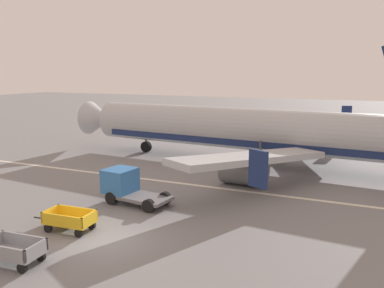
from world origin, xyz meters
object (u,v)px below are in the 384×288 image
at_px(baggage_cart_nearest, 13,250).
at_px(baggage_cart_second_in_row, 69,220).
at_px(airplane, 253,130).
at_px(service_truck_beside_carts, 126,185).

xyz_separation_m(baggage_cart_nearest, baggage_cart_second_in_row, (-0.26, 3.84, 0.00)).
bearing_deg(airplane, baggage_cart_nearest, -100.66).
height_order(baggage_cart_nearest, baggage_cart_second_in_row, same).
bearing_deg(service_truck_beside_carts, baggage_cart_nearest, -88.93).
bearing_deg(baggage_cart_second_in_row, airplane, 76.45).
bearing_deg(baggage_cart_nearest, baggage_cart_second_in_row, 93.89).
height_order(baggage_cart_second_in_row, service_truck_beside_carts, service_truck_beside_carts).
relative_size(airplane, baggage_cart_second_in_row, 10.49).
height_order(airplane, baggage_cart_second_in_row, airplane).
xyz_separation_m(airplane, service_truck_beside_carts, (-4.42, -13.54, -1.95)).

